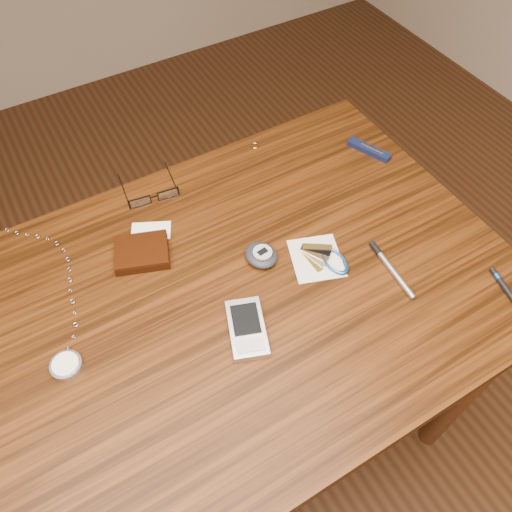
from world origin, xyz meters
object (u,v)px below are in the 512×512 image
Objects in this scene: pocket_watch at (65,357)px; wallet_and_card at (142,252)px; desk at (238,318)px; silver_pen at (388,265)px; eyeglasses at (153,196)px; notepad_keys at (325,259)px; pda_phone at (247,328)px; pocket_knife at (369,150)px; pedometer at (261,255)px.

wallet_and_card is at bearing 34.91° from pocket_watch.
desk is 0.30m from silver_pen.
eyeglasses reaches higher than wallet_and_card.
desk is 7.35× the size of silver_pen.
notepad_keys is at bearing -5.82° from pocket_watch.
pda_phone is 0.52m from pocket_knife.
pocket_knife is 0.74× the size of silver_pen.
pocket_knife is (0.47, -0.11, -0.00)m from eyeglasses.
wallet_and_card is 0.22m from pedometer.
pedometer is (0.11, -0.24, 0.00)m from eyeglasses.
desk is at bearing -81.70° from eyeglasses.
pocket_knife is 0.31m from silver_pen.
pocket_watch is 0.38m from pedometer.
pocket_knife is at bearing 20.51° from pedometer.
pocket_knife is at bearing 28.96° from pda_phone.
pedometer reaches higher than wallet_and_card.
pda_phone is 1.75× the size of pedometer.
pedometer is 0.56× the size of notepad_keys.
eyeglasses is 0.37m from notepad_keys.
wallet_and_card reaches higher than notepad_keys.
pda_phone is 0.98× the size of notepad_keys.
pda_phone is at bearing -107.10° from desk.
wallet_and_card reaches higher than pocket_watch.
pocket_knife reaches higher than notepad_keys.
pedometer is 0.23m from silver_pen.
pda_phone is 0.15m from pedometer.
desk is 0.14m from pda_phone.
notepad_keys is (0.10, -0.06, -0.01)m from pedometer.
pda_phone reaches higher than pocket_knife.
desk is at bearing -4.31° from pocket_watch.
pda_phone is (0.02, -0.36, -0.00)m from eyeglasses.
pocket_knife reaches higher than desk.
wallet_and_card is at bearing -121.76° from eyeglasses.
pocket_knife reaches higher than silver_pen.
pedometer is at bearing 148.26° from notepad_keys.
notepad_keys is at bearing -8.45° from desk.
wallet_and_card is 1.40× the size of pocket_knife.
silver_pen is at bearing -3.09° from pda_phone.
desk is at bearing -153.08° from pedometer.
desk is 7.08× the size of wallet_and_card.
pedometer is at bearing 145.27° from silver_pen.
pda_phone reaches higher than pocket_watch.
pocket_knife is (0.26, 0.20, 0.00)m from notepad_keys.
pocket_knife is (0.36, 0.13, -0.01)m from pedometer.
wallet_and_card is at bearing -178.42° from pocket_knife.
pocket_watch reaches higher than silver_pen.
pocket_watch is at bearing 175.69° from desk.
silver_pen is (0.57, -0.12, -0.00)m from pocket_watch.
eyeglasses is at bearing 43.75° from pocket_watch.
pocket_watch is 3.18× the size of pda_phone.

